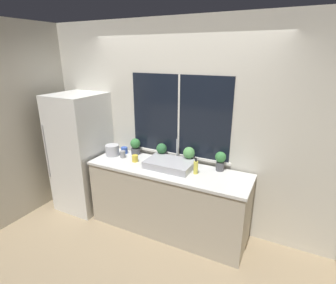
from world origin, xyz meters
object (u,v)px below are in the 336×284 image
(potted_plant_far_left, at_px, (135,146))
(kettle, at_px, (112,150))
(mug_yellow, at_px, (135,158))
(potted_plant_center_right, at_px, (189,155))
(potted_plant_center_left, at_px, (162,151))
(potted_plant_far_right, at_px, (220,160))
(soap_bottle, at_px, (196,167))
(mug_grey, at_px, (123,154))
(mug_blue, at_px, (124,150))
(refrigerator, at_px, (82,152))
(sink, at_px, (170,164))

(potted_plant_far_left, distance_m, kettle, 0.33)
(mug_yellow, bearing_deg, potted_plant_far_left, 121.55)
(potted_plant_center_right, bearing_deg, kettle, -170.15)
(potted_plant_center_left, height_order, potted_plant_far_right, potted_plant_far_right)
(potted_plant_center_left, bearing_deg, soap_bottle, -20.62)
(potted_plant_center_left, relative_size, potted_plant_far_right, 0.92)
(mug_grey, relative_size, mug_blue, 1.02)
(soap_bottle, bearing_deg, mug_yellow, -178.82)
(potted_plant_far_left, distance_m, potted_plant_far_right, 1.24)
(potted_plant_center_left, bearing_deg, mug_blue, -175.68)
(potted_plant_far_left, bearing_deg, refrigerator, -163.12)
(potted_plant_center_left, bearing_deg, sink, -41.32)
(mug_grey, bearing_deg, sink, -0.33)
(mug_blue, bearing_deg, potted_plant_far_left, 15.03)
(potted_plant_far_right, xyz_separation_m, mug_blue, (-1.40, -0.04, -0.10))
(soap_bottle, bearing_deg, kettle, 178.68)
(mug_blue, bearing_deg, refrigerator, -162.64)
(potted_plant_center_right, bearing_deg, mug_yellow, -160.79)
(soap_bottle, distance_m, mug_yellow, 0.86)
(potted_plant_far_left, distance_m, mug_blue, 0.19)
(soap_bottle, bearing_deg, potted_plant_center_right, 129.52)
(sink, bearing_deg, mug_yellow, -175.22)
(potted_plant_center_right, distance_m, mug_grey, 0.93)
(potted_plant_far_right, bearing_deg, potted_plant_far_left, 180.00)
(mug_grey, relative_size, kettle, 0.51)
(sink, relative_size, mug_blue, 6.31)
(refrigerator, xyz_separation_m, soap_bottle, (1.80, 0.03, 0.11))
(refrigerator, bearing_deg, mug_grey, 4.28)
(refrigerator, distance_m, kettle, 0.55)
(mug_blue, height_order, mug_yellow, mug_yellow)
(sink, relative_size, potted_plant_center_left, 2.64)
(refrigerator, relative_size, potted_plant_center_left, 7.75)
(potted_plant_far_left, height_order, potted_plant_center_left, potted_plant_far_left)
(soap_bottle, height_order, kettle, soap_bottle)
(potted_plant_far_left, xyz_separation_m, mug_grey, (-0.09, -0.19, -0.08))
(soap_bottle, bearing_deg, mug_grey, 178.51)
(sink, xyz_separation_m, kettle, (-0.91, 0.01, 0.04))
(potted_plant_center_right, xyz_separation_m, potted_plant_far_right, (0.42, 0.00, 0.01))
(refrigerator, xyz_separation_m, kettle, (0.54, 0.05, 0.11))
(potted_plant_center_left, xyz_separation_m, potted_plant_center_right, (0.40, -0.00, 0.02))
(potted_plant_center_left, distance_m, mug_yellow, 0.37)
(refrigerator, xyz_separation_m, mug_yellow, (0.95, 0.01, 0.07))
(potted_plant_far_left, bearing_deg, potted_plant_far_right, -0.00)
(sink, distance_m, mug_grey, 0.73)
(kettle, bearing_deg, potted_plant_center_left, 15.35)
(soap_bottle, bearing_deg, mug_blue, 171.53)
(sink, height_order, potted_plant_center_left, sink)
(sink, relative_size, potted_plant_far_left, 2.55)
(potted_plant_far_left, bearing_deg, mug_grey, -114.57)
(sink, distance_m, potted_plant_center_right, 0.28)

